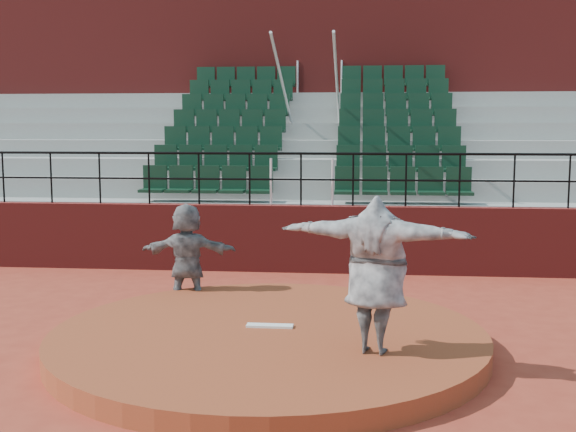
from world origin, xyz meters
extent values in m
plane|color=#9F3523|center=(0.00, 0.00, 0.00)|extent=(90.00, 90.00, 0.00)
cylinder|color=brown|center=(0.00, 0.00, 0.12)|extent=(5.50, 5.50, 0.25)
cube|color=white|center=(0.00, 0.15, 0.27)|extent=(0.60, 0.15, 0.03)
cube|color=maroon|center=(0.00, 5.00, 0.65)|extent=(24.00, 0.30, 1.30)
cylinder|color=black|center=(0.00, 5.00, 2.30)|extent=(24.00, 0.05, 0.05)
cylinder|color=black|center=(0.00, 5.00, 1.80)|extent=(24.00, 0.04, 0.04)
cylinder|color=black|center=(-6.00, 5.00, 1.80)|extent=(0.04, 0.04, 1.00)
cylinder|color=black|center=(-5.00, 5.00, 1.80)|extent=(0.04, 0.04, 1.00)
cylinder|color=black|center=(-4.00, 5.00, 1.80)|extent=(0.04, 0.04, 1.00)
cylinder|color=black|center=(-3.00, 5.00, 1.80)|extent=(0.04, 0.04, 1.00)
cylinder|color=black|center=(-2.00, 5.00, 1.80)|extent=(0.04, 0.04, 1.00)
cylinder|color=black|center=(-1.00, 5.00, 1.80)|extent=(0.04, 0.04, 1.00)
cylinder|color=black|center=(0.00, 5.00, 1.80)|extent=(0.04, 0.04, 1.00)
cylinder|color=black|center=(1.00, 5.00, 1.80)|extent=(0.04, 0.04, 1.00)
cylinder|color=black|center=(2.00, 5.00, 1.80)|extent=(0.04, 0.04, 1.00)
cylinder|color=black|center=(3.00, 5.00, 1.80)|extent=(0.04, 0.04, 1.00)
cylinder|color=black|center=(4.00, 5.00, 1.80)|extent=(0.04, 0.04, 1.00)
cylinder|color=black|center=(5.00, 5.00, 1.80)|extent=(0.04, 0.04, 1.00)
cube|color=gray|center=(0.00, 5.58, 0.65)|extent=(24.00, 0.85, 1.30)
cube|color=#10301E|center=(-1.98, 5.59, 1.66)|extent=(2.75, 0.48, 0.72)
cube|color=#10301E|center=(1.98, 5.59, 1.66)|extent=(2.75, 0.48, 0.72)
cube|color=gray|center=(0.00, 6.43, 0.85)|extent=(24.00, 0.85, 1.70)
cube|color=#10301E|center=(-1.98, 6.44, 2.06)|extent=(2.75, 0.48, 0.72)
cube|color=#10301E|center=(1.98, 6.44, 2.06)|extent=(2.75, 0.48, 0.72)
cube|color=gray|center=(0.00, 7.28, 1.05)|extent=(24.00, 0.85, 2.10)
cube|color=#10301E|center=(-1.98, 7.29, 2.46)|extent=(2.75, 0.48, 0.72)
cube|color=#10301E|center=(1.98, 7.29, 2.46)|extent=(2.75, 0.48, 0.72)
cube|color=gray|center=(0.00, 8.12, 1.25)|extent=(24.00, 0.85, 2.50)
cube|color=#10301E|center=(-1.98, 8.13, 2.86)|extent=(2.75, 0.48, 0.72)
cube|color=#10301E|center=(1.98, 8.13, 2.86)|extent=(2.75, 0.48, 0.72)
cube|color=gray|center=(0.00, 8.97, 1.45)|extent=(24.00, 0.85, 2.90)
cube|color=#10301E|center=(-1.98, 8.98, 3.26)|extent=(2.75, 0.48, 0.72)
cube|color=#10301E|center=(1.98, 8.98, 3.26)|extent=(2.75, 0.48, 0.72)
cube|color=gray|center=(0.00, 9.82, 1.65)|extent=(24.00, 0.85, 3.30)
cube|color=#10301E|center=(-1.98, 9.83, 3.66)|extent=(2.75, 0.48, 0.72)
cube|color=#10301E|center=(1.98, 9.83, 3.66)|extent=(2.75, 0.48, 0.72)
cube|color=gray|center=(0.00, 10.68, 1.85)|extent=(24.00, 0.85, 3.70)
cube|color=#10301E|center=(-1.98, 10.69, 4.06)|extent=(2.75, 0.48, 0.72)
cube|color=#10301E|center=(1.98, 10.69, 4.06)|extent=(2.75, 0.48, 0.72)
cylinder|color=silver|center=(-0.60, 8.12, 3.40)|extent=(0.06, 5.97, 2.46)
cylinder|color=silver|center=(0.60, 8.12, 3.40)|extent=(0.06, 5.97, 2.46)
cube|color=maroon|center=(0.00, 12.60, 3.55)|extent=(24.00, 3.00, 7.10)
imported|color=black|center=(1.32, -0.76, 1.15)|extent=(2.29, 1.19, 1.80)
imported|color=black|center=(-1.56, 2.19, 0.81)|extent=(1.52, 0.55, 1.62)
camera|label=1|loc=(1.13, -8.81, 2.80)|focal=45.00mm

